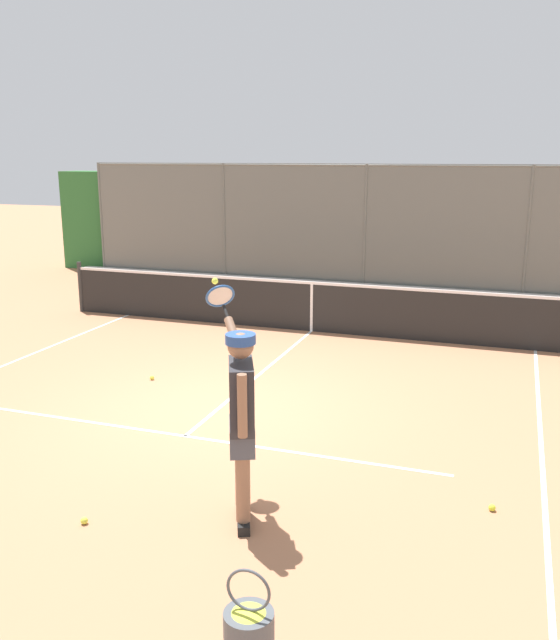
{
  "coord_description": "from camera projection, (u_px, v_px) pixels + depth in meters",
  "views": [
    {
      "loc": [
        -3.56,
        7.72,
        3.27
      ],
      "look_at": [
        -0.55,
        -0.87,
        1.05
      ],
      "focal_mm": 38.05,
      "sensor_mm": 36.0,
      "label": 1
    }
  ],
  "objects": [
    {
      "name": "tennis_ball_near_baseline",
      "position": [
        152.0,
        378.0,
        10.12
      ],
      "size": [
        0.07,
        0.07,
        0.07
      ],
      "primitive_type": "sphere",
      "color": "#D6E042",
      "rests_on": "ground"
    },
    {
      "name": "ground_plane",
      "position": [
        219.0,
        408.0,
        9.0
      ],
      "size": [
        60.0,
        60.0,
        0.0
      ],
      "primitive_type": "plane",
      "color": "#B27551"
    },
    {
      "name": "tennis_ball_by_sideline",
      "position": [
        492.0,
        508.0,
        6.39
      ],
      "size": [
        0.07,
        0.07,
        0.07
      ],
      "primitive_type": "sphere",
      "color": "#CCDB33",
      "rests_on": "ground"
    },
    {
      "name": "tennis_ball_near_net",
      "position": [
        84.0,
        521.0,
        6.17
      ],
      "size": [
        0.07,
        0.07,
        0.07
      ],
      "primitive_type": "sphere",
      "color": "#D6E042",
      "rests_on": "ground"
    },
    {
      "name": "tennis_player",
      "position": [
        241.0,
        412.0,
        5.99
      ],
      "size": [
        0.89,
        1.25,
        2.08
      ],
      "rotation": [
        0.0,
        0.0,
        -1.15
      ],
      "color": "black",
      "rests_on": "ground"
    },
    {
      "name": "tennis_net",
      "position": [
        312.0,
        306.0,
        12.8
      ],
      "size": [
        10.38,
        0.09,
        1.07
      ],
      "color": "#2D2D2D",
      "rests_on": "ground"
    },
    {
      "name": "fence_backdrop",
      "position": [
        370.0,
        230.0,
        17.34
      ],
      "size": [
        18.17,
        1.37,
        3.06
      ],
      "color": "slate",
      "rests_on": "ground"
    },
    {
      "name": "court_line_markings",
      "position": [
        173.0,
        446.0,
        7.82
      ],
      "size": [
        8.08,
        9.59,
        0.01
      ],
      "color": "white",
      "rests_on": "ground"
    }
  ]
}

